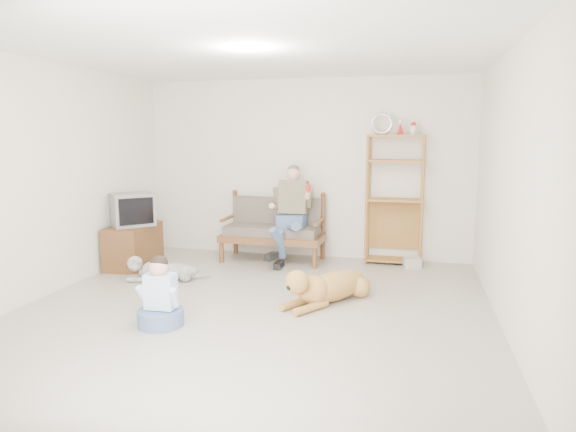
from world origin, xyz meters
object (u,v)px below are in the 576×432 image
(tv_stand, at_px, (133,246))
(golden_retriever, at_px, (326,287))
(etagere, at_px, (394,198))
(loveseat, at_px, (274,228))

(tv_stand, relative_size, golden_retriever, 0.71)
(etagere, height_order, golden_retriever, etagere)
(etagere, distance_m, tv_stand, 3.80)
(golden_retriever, bearing_deg, loveseat, 155.00)
(etagere, bearing_deg, tv_stand, -163.36)
(tv_stand, height_order, golden_retriever, tv_stand)
(loveseat, xyz_separation_m, tv_stand, (-1.84, -0.88, -0.19))
(tv_stand, xyz_separation_m, golden_retriever, (2.94, -0.95, -0.12))
(golden_retriever, bearing_deg, etagere, 106.23)
(tv_stand, bearing_deg, golden_retriever, -20.54)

